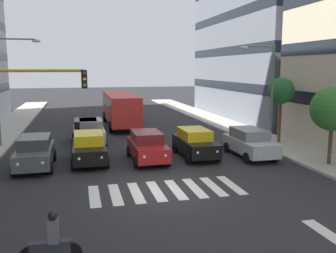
% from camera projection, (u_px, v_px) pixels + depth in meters
% --- Properties ---
extents(ground_plane, '(180.00, 180.00, 0.00)m').
position_uv_depth(ground_plane, '(166.00, 190.00, 16.38)').
color(ground_plane, '#262628').
extents(building_left_block_0, '(10.46, 20.24, 21.36)m').
position_uv_depth(building_left_block_0, '(271.00, 18.00, 39.16)').
color(building_left_block_0, slate).
rests_on(building_left_block_0, ground_plane).
extents(crosswalk_markings, '(6.75, 2.80, 0.01)m').
position_uv_depth(crosswalk_markings, '(166.00, 190.00, 16.38)').
color(crosswalk_markings, silver).
rests_on(crosswalk_markings, ground_plane).
extents(lane_arrow_0, '(0.50, 2.20, 0.01)m').
position_uv_depth(lane_arrow_0, '(327.00, 233.00, 12.09)').
color(lane_arrow_0, silver).
rests_on(lane_arrow_0, ground_plane).
extents(car_0, '(2.02, 4.44, 1.72)m').
position_uv_depth(car_0, '(250.00, 142.00, 22.46)').
color(car_0, '#B2B7BC').
rests_on(car_0, ground_plane).
extents(car_1, '(2.02, 4.44, 1.72)m').
position_uv_depth(car_1, '(195.00, 143.00, 22.40)').
color(car_1, black).
rests_on(car_1, ground_plane).
extents(car_2, '(2.02, 4.44, 1.72)m').
position_uv_depth(car_2, '(147.00, 146.00, 21.45)').
color(car_2, maroon).
rests_on(car_2, ground_plane).
extents(car_3, '(2.02, 4.44, 1.72)m').
position_uv_depth(car_3, '(89.00, 147.00, 21.04)').
color(car_3, black).
rests_on(car_3, ground_plane).
extents(car_4, '(2.02, 4.44, 1.72)m').
position_uv_depth(car_4, '(35.00, 152.00, 19.94)').
color(car_4, '#474C51').
rests_on(car_4, ground_plane).
extents(car_row2_0, '(2.02, 4.44, 1.72)m').
position_uv_depth(car_row2_0, '(86.00, 131.00, 26.59)').
color(car_row2_0, black).
rests_on(car_row2_0, ground_plane).
extents(car_row2_1, '(2.02, 4.44, 1.72)m').
position_uv_depth(car_row2_1, '(91.00, 131.00, 26.49)').
color(car_row2_1, silver).
rests_on(car_row2_1, ground_plane).
extents(bus_behind_traffic, '(2.78, 10.50, 3.00)m').
position_uv_depth(bus_behind_traffic, '(120.00, 106.00, 34.44)').
color(bus_behind_traffic, red).
rests_on(bus_behind_traffic, ground_plane).
extents(motorcycle_with_rider, '(1.70, 0.37, 1.57)m').
position_uv_depth(motorcycle_with_rider, '(51.00, 243.00, 10.06)').
color(motorcycle_with_rider, black).
rests_on(motorcycle_with_rider, ground_plane).
extents(traffic_light_gantry, '(4.75, 0.36, 5.50)m').
position_uv_depth(traffic_light_gantry, '(4.00, 111.00, 14.56)').
color(traffic_light_gantry, '#AD991E').
rests_on(traffic_light_gantry, ground_plane).
extents(street_lamp_left, '(2.48, 0.28, 6.79)m').
position_uv_depth(street_lamp_left, '(267.00, 85.00, 24.25)').
color(street_lamp_left, '#4C6B56').
rests_on(street_lamp_left, sidewalk_left).
extents(street_lamp_right, '(3.04, 0.28, 7.30)m').
position_uv_depth(street_lamp_right, '(4.00, 80.00, 24.40)').
color(street_lamp_right, '#4C6B56').
rests_on(street_lamp_right, sidewalk_right).
extents(street_tree_0, '(2.40, 2.40, 4.27)m').
position_uv_depth(street_tree_0, '(333.00, 109.00, 19.80)').
color(street_tree_0, '#513823').
rests_on(street_tree_0, sidewalk_left).
extents(street_tree_1, '(1.86, 1.86, 4.61)m').
position_uv_depth(street_tree_1, '(281.00, 91.00, 25.70)').
color(street_tree_1, '#513823').
rests_on(street_tree_1, sidewalk_left).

